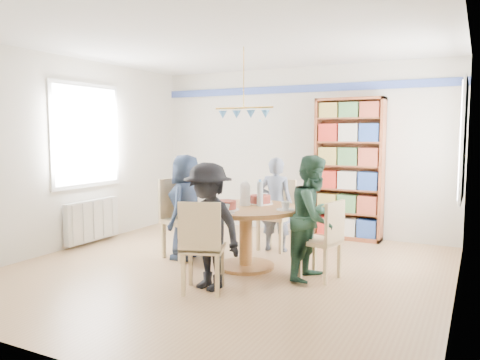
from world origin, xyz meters
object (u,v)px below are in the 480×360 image
Objects in this scene: chair_left at (179,214)px; person_right at (314,218)px; chair_right at (326,236)px; person_left at (186,207)px; dining_table at (246,223)px; chair_far at (278,211)px; chair_near at (202,243)px; person_near at (208,226)px; bookshelf at (349,170)px; person_far at (276,204)px; radiator at (92,220)px.

person_right is at bearing -2.90° from chair_left.
person_left is (-1.89, 0.05, 0.19)m from chair_right.
person_right reaches higher than dining_table.
person_right is at bearing -51.29° from chair_far.
chair_near is at bearing -134.01° from chair_right.
person_right reaches higher than chair_right.
bookshelf is (0.71, 3.00, 0.40)m from person_near.
chair_right is 0.67× the size of person_near.
person_left reaches higher than dining_table.
dining_table is 1.01m from chair_right.
person_near is at bearing 35.63° from person_left.
dining_table is 1.25× the size of chair_left.
chair_near reaches higher than chair_right.
chair_far is 0.75× the size of person_far.
chair_left is 2.74m from bookshelf.
chair_right is 0.41× the size of bookshelf.
chair_right is 0.64× the size of person_right.
chair_near is at bearing -88.97° from dining_table.
chair_near is at bearing 83.41° from person_far.
person_left is at bearing -130.06° from chair_far.
dining_table is at bearing -2.93° from chair_left.
radiator is at bearing -148.25° from bookshelf.
chair_far is 0.45× the size of bookshelf.
radiator is 3.60m from chair_right.
person_far is at bearing 41.47° from chair_left.
person_far is 1.81m from person_near.
chair_far is 1.39m from bookshelf.
chair_far is at bearing 45.45° from chair_left.
bookshelf is (0.72, 1.07, 0.53)m from chair_far.
person_near is at bearing -42.75° from chair_left.
chair_left is 0.17m from person_left.
chair_left is 1.50m from chair_near.
radiator is 3.94m from bookshelf.
radiator is at bearing -100.25° from person_left.
chair_far is 1.35m from person_left.
chair_far is 1.02× the size of chair_near.
chair_near is at bearing 31.54° from person_left.
chair_left is 1.41m from chair_far.
chair_right is at bearing -82.05° from bookshelf.
chair_left is at bearing -134.55° from chair_far.
chair_far is (-1.02, 1.08, 0.05)m from chair_right.
person_near reaches higher than person_far.
chair_near is at bearing -68.66° from person_near.
bookshelf is (0.71, 2.13, 0.51)m from dining_table.
person_far is (-0.87, 0.98, -0.04)m from person_right.
chair_near is 0.72× the size of person_near.
dining_table is at bearing 79.60° from person_left.
person_right is (1.87, -0.09, 0.12)m from chair_left.
chair_right reaches higher than dining_table.
person_left reaches higher than radiator.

